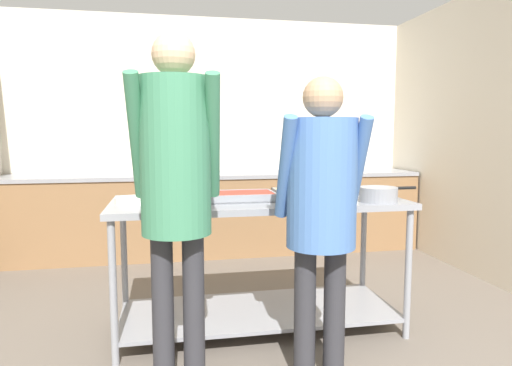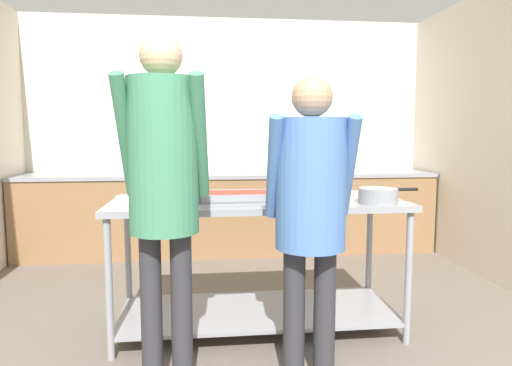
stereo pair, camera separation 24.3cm
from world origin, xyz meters
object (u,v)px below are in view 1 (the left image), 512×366
Objects in this scene: plate_stack at (137,200)px; broccoli_bowl at (179,193)px; sauce_pan at (378,194)px; guest_serving_left at (176,174)px; serving_tray_roast at (237,197)px; guest_serving_right at (321,198)px; serving_tray_vegetables at (303,194)px; water_bottle at (297,160)px.

broccoli_bowl is (0.27, 0.16, 0.02)m from plate_stack.
guest_serving_left is (-1.30, -0.44, 0.19)m from sauce_pan.
guest_serving_right reaches higher than serving_tray_roast.
guest_serving_right is at bearing -50.21° from broccoli_bowl.
serving_tray_roast is at bearing -25.77° from broccoli_bowl.
guest_serving_left reaches higher than plate_stack.
serving_tray_roast is 1.27× the size of serving_tray_vegetables.
broccoli_bowl is at bearing 30.94° from plate_stack.
guest_serving_right is (0.75, -0.01, -0.14)m from guest_serving_left.
sauce_pan is at bearing -14.48° from serving_tray_roast.
plate_stack is 1.11m from serving_tray_vegetables.
serving_tray_vegetables is (0.84, -0.13, -0.01)m from broccoli_bowl.
broccoli_bowl reaches higher than serving_tray_vegetables.
plate_stack is at bearing 178.39° from serving_tray_roast.
water_bottle is at bearing 62.86° from guest_serving_left.
guest_serving_right is at bearing -99.63° from serving_tray_vegetables.
guest_serving_right is at bearing -140.38° from sauce_pan.
guest_serving_right is at bearing -35.27° from plate_stack.
plate_stack is at bearing -178.17° from serving_tray_vegetables.
broccoli_bowl is 0.41m from serving_tray_roast.
guest_serving_left is (-0.41, -0.67, 0.21)m from serving_tray_roast.
guest_serving_left is at bearing 179.30° from guest_serving_right.
plate_stack is at bearing -149.06° from broccoli_bowl.
sauce_pan reaches higher than serving_tray_vegetables.
guest_serving_left is at bearing -71.22° from plate_stack.
guest_serving_left reaches higher than broccoli_bowl.
guest_serving_left is (-0.04, -0.85, 0.20)m from broccoli_bowl.
serving_tray_vegetables is (1.11, 0.04, 0.01)m from plate_stack.
water_bottle is at bearing 54.25° from broccoli_bowl.
broccoli_bowl reaches higher than plate_stack.
guest_serving_right is (-0.54, -0.45, 0.05)m from sauce_pan.
plate_stack is 0.58× the size of serving_tray_roast.
guest_serving_right reaches higher than broccoli_bowl.
serving_tray_vegetables is (0.47, 0.05, -0.00)m from serving_tray_roast.
guest_serving_right reaches higher than sauce_pan.
sauce_pan is 0.21× the size of guest_serving_left.
water_bottle is (0.13, 2.34, 0.09)m from sauce_pan.
serving_tray_roast is 0.27× the size of guest_serving_left.
broccoli_bowl is 0.85m from serving_tray_vegetables.
serving_tray_vegetables is 1.16m from guest_serving_left.
broccoli_bowl is 0.88m from guest_serving_left.
serving_tray_vegetables is 0.75m from guest_serving_right.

